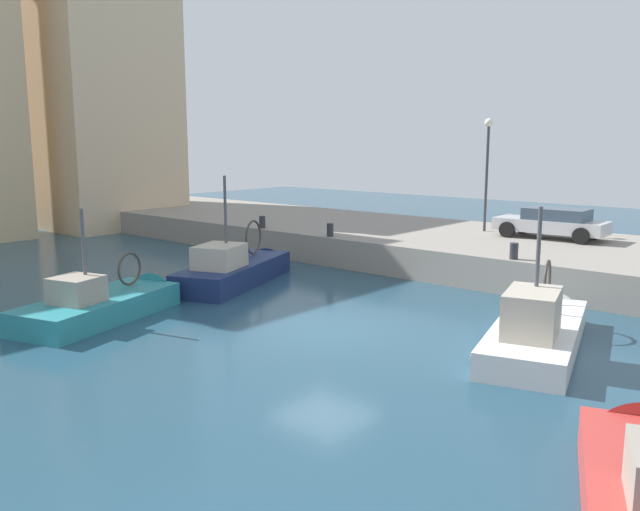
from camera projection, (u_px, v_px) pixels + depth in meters
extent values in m
plane|color=navy|center=(325.00, 330.00, 17.86)|extent=(80.00, 80.00, 0.00)
cube|color=gray|center=(511.00, 254.00, 26.31)|extent=(9.00, 56.00, 1.20)
cube|color=white|center=(536.00, 348.00, 16.31)|extent=(6.27, 3.45, 1.28)
cone|color=white|center=(551.00, 316.00, 19.27)|extent=(1.33, 1.92, 1.74)
cube|color=#B2A893|center=(537.00, 326.00, 16.21)|extent=(6.00, 3.24, 0.08)
cube|color=#B7AD99|center=(532.00, 314.00, 15.12)|extent=(2.02, 1.58, 1.08)
cylinder|color=#4C4C51|center=(537.00, 270.00, 15.43)|extent=(0.10, 0.10, 3.02)
torus|color=#3F3833|center=(547.00, 283.00, 17.56)|extent=(1.25, 0.42, 1.28)
sphere|color=white|center=(477.00, 356.00, 15.13)|extent=(0.32, 0.32, 0.32)
cube|color=navy|center=(235.00, 284.00, 23.63)|extent=(6.10, 3.90, 1.58)
cone|color=navy|center=(271.00, 268.00, 26.64)|extent=(1.47, 1.96, 1.75)
cube|color=#9E7A51|center=(234.00, 264.00, 23.51)|extent=(5.82, 3.67, 0.08)
cube|color=#B7AD99|center=(220.00, 257.00, 22.44)|extent=(2.06, 1.89, 0.83)
cylinder|color=#4C4C51|center=(226.00, 222.00, 22.71)|extent=(0.10, 0.10, 3.20)
torus|color=#3F3833|center=(253.00, 237.00, 24.88)|extent=(1.26, 0.55, 1.31)
sphere|color=white|center=(183.00, 285.00, 22.34)|extent=(0.32, 0.32, 0.32)
cube|color=teal|center=(99.00, 319.00, 18.94)|extent=(5.38, 3.37, 1.36)
cone|color=teal|center=(161.00, 298.00, 21.50)|extent=(1.38, 2.02, 1.84)
cube|color=#9E7A51|center=(98.00, 299.00, 18.84)|extent=(5.14, 3.15, 0.08)
cube|color=gray|center=(77.00, 290.00, 18.08)|extent=(1.45, 1.48, 0.75)
cylinder|color=#4C4C51|center=(84.00, 256.00, 18.23)|extent=(0.10, 0.10, 2.65)
torus|color=#3F3833|center=(129.00, 269.00, 19.98)|extent=(1.02, 0.37, 1.04)
sphere|color=white|center=(28.00, 321.00, 18.02)|extent=(0.32, 0.32, 0.32)
cube|color=#B7B7BC|center=(551.00, 226.00, 26.39)|extent=(1.79, 4.38, 0.50)
cube|color=#384756|center=(557.00, 214.00, 26.17)|extent=(1.52, 2.47, 0.46)
cylinder|color=black|center=(507.00, 230.00, 26.70)|extent=(0.24, 0.65, 0.64)
cylinder|color=black|center=(523.00, 226.00, 27.96)|extent=(0.24, 0.65, 0.64)
cylinder|color=black|center=(581.00, 236.00, 24.89)|extent=(0.24, 0.65, 0.64)
cylinder|color=black|center=(594.00, 231.00, 26.14)|extent=(0.24, 0.65, 0.64)
cylinder|color=#2D2D33|center=(514.00, 251.00, 21.78)|extent=(0.28, 0.28, 0.55)
cylinder|color=#2D2D33|center=(330.00, 230.00, 26.94)|extent=(0.28, 0.28, 0.55)
cylinder|color=#2D2D33|center=(262.00, 222.00, 29.52)|extent=(0.28, 0.28, 0.55)
cylinder|color=#38383D|center=(486.00, 179.00, 28.19)|extent=(0.12, 0.12, 4.50)
sphere|color=#F2EACC|center=(489.00, 123.00, 27.78)|extent=(0.36, 0.36, 0.36)
cube|color=beige|center=(91.00, 95.00, 39.04)|extent=(7.19, 8.98, 15.55)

